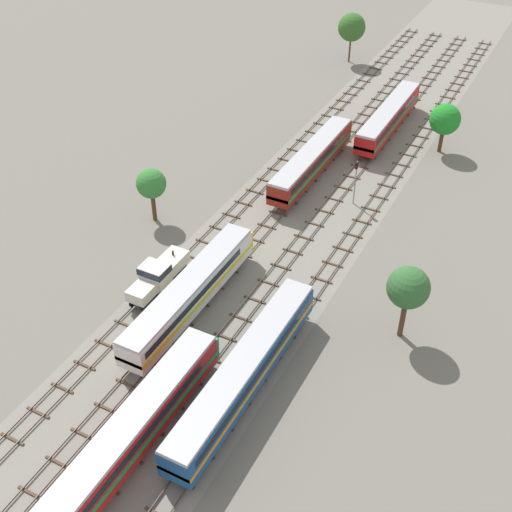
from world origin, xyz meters
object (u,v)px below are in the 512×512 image
diesel_railcar_left_far (312,159)px  signal_post_nearest (356,177)px  diesel_railcar_centre_left_farther (388,117)px  diesel_railcar_centre_left_nearest (136,426)px  shunter_loco_far_left_midfar (158,274)px  diesel_railcar_left_mid (190,292)px  passenger_coach_centre_near (245,370)px

diesel_railcar_left_far → signal_post_nearest: 7.93m
signal_post_nearest → diesel_railcar_left_far: bearing=154.6°
diesel_railcar_left_far → diesel_railcar_centre_left_farther: same height
diesel_railcar_centre_left_farther → signal_post_nearest: signal_post_nearest is taller
diesel_railcar_centre_left_nearest → signal_post_nearest: (2.37, 41.11, 1.08)m
diesel_railcar_centre_left_nearest → shunter_loco_far_left_midfar: diesel_railcar_centre_left_nearest is taller
diesel_railcar_left_mid → diesel_railcar_centre_left_farther: (4.73, 45.31, 0.00)m
diesel_railcar_left_far → shunter_loco_far_left_midfar: bearing=-99.7°
diesel_railcar_left_mid → diesel_railcar_centre_left_farther: bearing=84.0°
diesel_railcar_centre_left_nearest → signal_post_nearest: signal_post_nearest is taller
passenger_coach_centre_near → signal_post_nearest: (-2.37, 32.13, 1.06)m
diesel_railcar_centre_left_nearest → shunter_loco_far_left_midfar: 19.24m
diesel_railcar_centre_left_nearest → diesel_railcar_left_far: 44.73m
signal_post_nearest → diesel_railcar_left_mid: bearing=-105.4°
shunter_loco_far_left_midfar → passenger_coach_centre_near: bearing=-28.7°
signal_post_nearest → diesel_railcar_centre_left_nearest: bearing=-93.3°
diesel_railcar_centre_left_nearest → passenger_coach_centre_near: size_ratio=0.93×
diesel_railcar_centre_left_nearest → diesel_railcar_left_mid: 16.09m
shunter_loco_far_left_midfar → diesel_railcar_left_far: (4.73, 27.73, 0.59)m
passenger_coach_centre_near → shunter_loco_far_left_midfar: size_ratio=2.60×
diesel_railcar_left_far → diesel_railcar_centre_left_farther: (4.73, 16.22, 0.00)m
passenger_coach_centre_near → shunter_loco_far_left_midfar: 16.19m
diesel_railcar_centre_left_nearest → signal_post_nearest: size_ratio=3.51×
passenger_coach_centre_near → signal_post_nearest: size_ratio=3.77×
diesel_railcar_centre_left_nearest → diesel_railcar_left_mid: same height
diesel_railcar_left_mid → shunter_loco_far_left_midfar: 4.96m
diesel_railcar_left_mid → signal_post_nearest: size_ratio=3.51×
passenger_coach_centre_near → diesel_railcar_centre_left_farther: (-4.73, 51.71, -0.02)m
diesel_railcar_left_far → diesel_railcar_left_mid: bearing=-90.0°
passenger_coach_centre_near → signal_post_nearest: 32.23m
diesel_railcar_centre_left_farther → diesel_railcar_left_mid: bearing=-96.0°
diesel_railcar_left_mid → shunter_loco_far_left_midfar: bearing=163.9°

